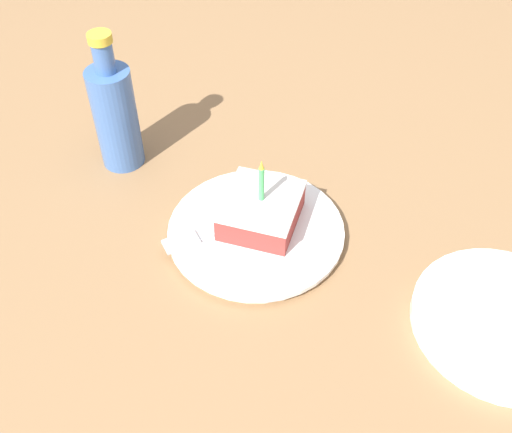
% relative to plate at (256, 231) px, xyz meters
% --- Properties ---
extents(ground_plane, '(2.40, 2.40, 0.04)m').
position_rel_plate_xyz_m(ground_plane, '(-0.01, -0.03, -0.03)').
color(ground_plane, olive).
rests_on(ground_plane, ground).
extents(plate, '(0.23, 0.23, 0.02)m').
position_rel_plate_xyz_m(plate, '(0.00, 0.00, 0.00)').
color(plate, white).
rests_on(plate, ground_plane).
extents(cake_slice, '(0.10, 0.10, 0.10)m').
position_rel_plate_xyz_m(cake_slice, '(0.00, 0.01, 0.03)').
color(cake_slice, '#99332D').
rests_on(cake_slice, plate).
extents(fork, '(0.15, 0.14, 0.00)m').
position_rel_plate_xyz_m(fork, '(-0.04, -0.02, 0.01)').
color(fork, silver).
rests_on(fork, plate).
extents(bottle, '(0.06, 0.06, 0.21)m').
position_rel_plate_xyz_m(bottle, '(-0.24, 0.09, 0.08)').
color(bottle, '#3F66A5').
rests_on(bottle, ground_plane).
extents(side_plate, '(0.21, 0.21, 0.02)m').
position_rel_plate_xyz_m(side_plate, '(0.32, -0.05, -0.00)').
color(side_plate, white).
rests_on(side_plate, ground_plane).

